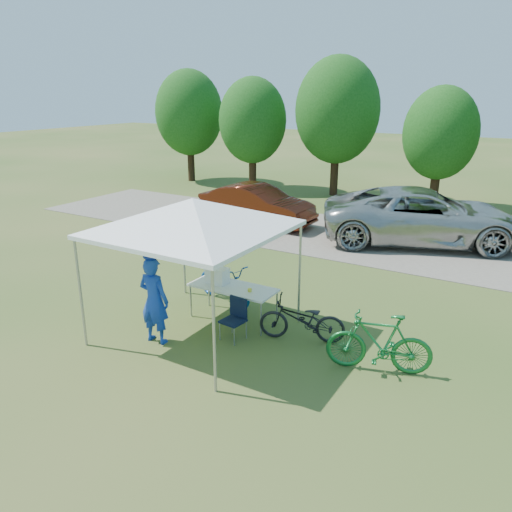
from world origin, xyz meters
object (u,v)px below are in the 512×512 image
(minivan, at_px, (424,216))
(bike_dark, at_px, (302,320))
(folding_table, at_px, (233,288))
(bike_green, at_px, (379,342))
(cooler, at_px, (217,276))
(bike_blue, at_px, (224,283))
(cyclist, at_px, (154,300))
(folding_chair, at_px, (236,315))
(sedan, at_px, (257,205))

(minivan, bearing_deg, bike_dark, 155.95)
(folding_table, bearing_deg, bike_green, -7.20)
(cooler, relative_size, bike_blue, 0.27)
(bike_blue, bearing_deg, cyclist, -165.16)
(minivan, bearing_deg, folding_table, 144.09)
(cooler, xyz_separation_m, minivan, (2.45, 7.69, -0.04))
(folding_chair, bearing_deg, cooler, 150.66)
(bike_blue, height_order, bike_dark, bike_blue)
(bike_green, xyz_separation_m, minivan, (-1.18, 8.10, 0.34))
(cooler, height_order, minivan, minivan)
(folding_table, height_order, folding_chair, folding_chair)
(folding_table, distance_m, cooler, 0.44)
(cyclist, bearing_deg, minivan, -110.64)
(bike_green, height_order, minivan, minivan)
(folding_chair, relative_size, cyclist, 0.47)
(sedan, bearing_deg, cyclist, -159.89)
(folding_table, xyz_separation_m, bike_dark, (1.63, -0.09, -0.27))
(bike_blue, bearing_deg, minivan, -5.46)
(folding_table, relative_size, cyclist, 1.07)
(cooler, height_order, cyclist, cyclist)
(folding_chair, distance_m, bike_green, 2.77)
(folding_table, xyz_separation_m, bike_green, (3.24, -0.41, -0.17))
(folding_chair, xyz_separation_m, cooler, (-0.86, 0.64, 0.45))
(cooler, bearing_deg, sedan, 114.60)
(cooler, height_order, sedan, sedan)
(bike_blue, distance_m, bike_green, 4.09)
(cyclist, relative_size, bike_green, 0.96)
(folding_chair, height_order, bike_dark, bike_dark)
(cyclist, height_order, bike_blue, cyclist)
(bike_dark, xyz_separation_m, minivan, (0.42, 7.79, 0.44))
(folding_chair, distance_m, bike_blue, 1.78)
(folding_table, bearing_deg, cooler, -180.00)
(folding_chair, bearing_deg, bike_blue, 138.26)
(cooler, bearing_deg, folding_table, 0.00)
(cooler, relative_size, bike_dark, 0.28)
(bike_dark, bearing_deg, bike_blue, -127.75)
(folding_chair, distance_m, sedan, 8.73)
(minivan, bearing_deg, sedan, 75.36)
(bike_green, bearing_deg, cooler, -114.09)
(folding_table, bearing_deg, cyclist, -115.85)
(cyclist, distance_m, minivan, 9.66)
(bike_green, bearing_deg, sedan, -155.11)
(folding_table, height_order, cyclist, cyclist)
(bike_dark, bearing_deg, cooler, -111.50)
(cooler, xyz_separation_m, bike_green, (3.63, -0.41, -0.38))
(folding_chair, relative_size, bike_green, 0.45)
(minivan, bearing_deg, bike_blue, 137.51)
(cooler, bearing_deg, minivan, 72.35)
(folding_table, height_order, bike_dark, bike_dark)
(bike_blue, xyz_separation_m, sedan, (-2.92, 6.36, 0.26))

